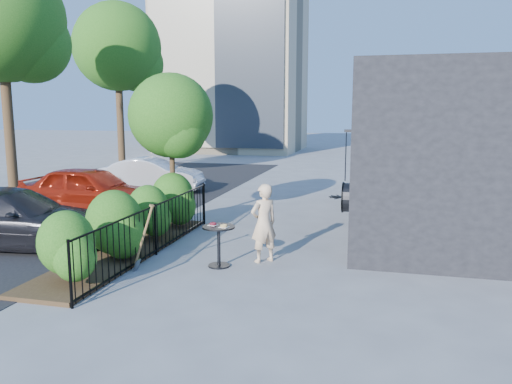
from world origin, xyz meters
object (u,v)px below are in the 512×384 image
(street_tree_far, at_px, (118,52))
(car_silver, at_px, (152,175))
(car_darkgrey, at_px, (12,218))
(car_red, at_px, (91,191))
(street_tree_near, at_px, (2,27))
(patio_tree, at_px, (173,121))
(cafe_table, at_px, (219,239))
(woman, at_px, (264,223))
(shovel, at_px, (142,241))

(street_tree_far, height_order, car_silver, street_tree_far)
(street_tree_far, relative_size, car_darkgrey, 1.84)
(car_silver, bearing_deg, car_red, 177.57)
(street_tree_near, bearing_deg, patio_tree, -22.57)
(car_red, bearing_deg, cafe_table, -123.67)
(woman, relative_size, shovel, 1.19)
(car_silver, bearing_deg, cafe_table, -151.33)
(street_tree_far, xyz_separation_m, car_darkgrey, (5.03, -14.12, -5.26))
(street_tree_near, xyz_separation_m, car_red, (4.80, -2.60, -5.20))
(cafe_table, height_order, car_silver, car_silver)
(patio_tree, distance_m, car_red, 3.60)
(woman, height_order, car_silver, woman)
(street_tree_near, height_order, car_red, street_tree_near)
(cafe_table, distance_m, car_silver, 9.77)
(shovel, distance_m, car_silver, 9.70)
(street_tree_near, bearing_deg, cafe_table, -32.65)
(shovel, height_order, car_red, car_red)
(street_tree_far, bearing_deg, street_tree_near, -90.00)
(street_tree_far, height_order, car_darkgrey, street_tree_far)
(car_red, relative_size, car_silver, 1.10)
(shovel, bearing_deg, car_silver, 114.59)
(cafe_table, relative_size, car_red, 0.20)
(shovel, bearing_deg, car_darkgrey, 165.96)
(street_tree_far, bearing_deg, patio_tree, -55.49)
(woman, bearing_deg, shovel, -14.84)
(patio_tree, height_order, street_tree_near, street_tree_near)
(cafe_table, xyz_separation_m, woman, (0.78, 0.52, 0.24))
(car_red, xyz_separation_m, car_darkgrey, (0.23, -3.52, -0.07))
(street_tree_near, xyz_separation_m, shovel, (8.68, -7.04, -5.33))
(woman, height_order, shovel, woman)
(shovel, bearing_deg, car_red, 131.20)
(patio_tree, relative_size, cafe_table, 4.57)
(street_tree_far, relative_size, car_red, 1.97)
(street_tree_near, height_order, car_darkgrey, street_tree_near)
(car_darkgrey, bearing_deg, street_tree_far, 10.34)
(street_tree_far, distance_m, shovel, 18.16)
(patio_tree, xyz_separation_m, street_tree_far, (-7.70, 11.20, 3.15))
(cafe_table, distance_m, shovel, 1.45)
(patio_tree, bearing_deg, car_silver, 121.51)
(cafe_table, distance_m, woman, 0.97)
(street_tree_near, bearing_deg, shovel, -39.02)
(car_red, bearing_deg, woman, -116.24)
(car_darkgrey, bearing_deg, car_red, -5.50)
(shovel, distance_m, car_darkgrey, 3.76)
(cafe_table, bearing_deg, street_tree_near, 147.35)
(cafe_table, height_order, car_red, car_red)
(car_darkgrey, bearing_deg, street_tree_near, 30.14)
(patio_tree, distance_m, woman, 4.52)
(shovel, xyz_separation_m, car_red, (-3.88, 4.43, 0.13))
(patio_tree, xyz_separation_m, shovel, (0.98, -3.84, -2.18))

